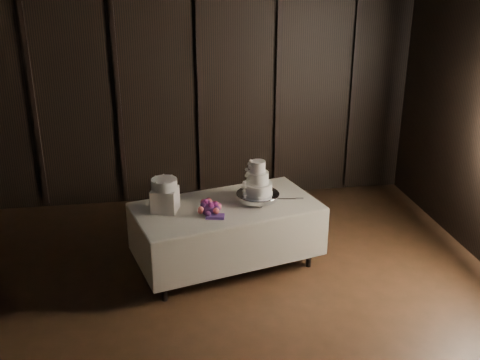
% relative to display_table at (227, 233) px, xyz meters
% --- Properties ---
extents(room, '(6.08, 7.08, 3.08)m').
position_rel_display_table_xyz_m(room, '(-0.09, -1.44, 1.08)').
color(room, black).
rests_on(room, ground).
extents(display_table, '(2.19, 1.51, 0.76)m').
position_rel_display_table_xyz_m(display_table, '(0.00, 0.00, 0.00)').
color(display_table, silver).
rests_on(display_table, ground).
extents(cake_stand, '(0.54, 0.54, 0.09)m').
position_rel_display_table_xyz_m(cake_stand, '(0.36, 0.07, 0.39)').
color(cake_stand, silver).
rests_on(cake_stand, display_table).
extents(wedding_cake, '(0.36, 0.32, 0.38)m').
position_rel_display_table_xyz_m(wedding_cake, '(0.33, 0.05, 0.58)').
color(wedding_cake, white).
rests_on(wedding_cake, cake_stand).
extents(bouquet, '(0.38, 0.46, 0.20)m').
position_rel_display_table_xyz_m(bouquet, '(-0.21, -0.17, 0.41)').
color(bouquet, '#C8425D').
rests_on(bouquet, display_table).
extents(box_pedestal, '(0.32, 0.32, 0.25)m').
position_rel_display_table_xyz_m(box_pedestal, '(-0.66, -0.02, 0.47)').
color(box_pedestal, white).
rests_on(box_pedestal, display_table).
extents(small_cake, '(0.35, 0.35, 0.11)m').
position_rel_display_table_xyz_m(small_cake, '(-0.66, -0.02, 0.65)').
color(small_cake, white).
rests_on(small_cake, box_pedestal).
extents(cake_knife, '(0.37, 0.08, 0.01)m').
position_rel_display_table_xyz_m(cake_knife, '(0.65, 0.06, 0.35)').
color(cake_knife, silver).
rests_on(cake_knife, display_table).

